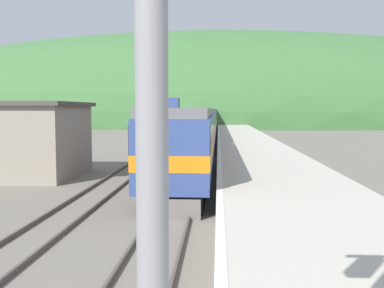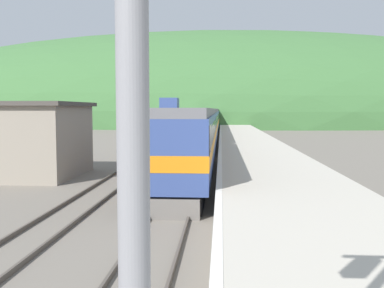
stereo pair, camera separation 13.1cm
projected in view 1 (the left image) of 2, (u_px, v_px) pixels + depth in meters
name	position (u px, v px, depth m)	size (l,w,h in m)	color
track_main	(207.00, 134.00, 70.40)	(1.52, 180.00, 0.16)	#4C443D
track_siding	(182.00, 134.00, 70.63)	(1.51, 180.00, 0.16)	#4C443D
platform	(243.00, 140.00, 50.20)	(5.69, 140.00, 1.06)	#BCB5A5
distant_hills	(213.00, 122.00, 136.59)	(231.99, 104.40, 52.47)	#3D6B38
station_shed	(31.00, 139.00, 26.67)	(5.90, 7.16, 4.44)	gray
express_train_lead_car	(187.00, 141.00, 25.52)	(2.95, 19.54, 4.42)	black
carriage_second	(201.00, 126.00, 46.78)	(2.94, 20.97, 4.06)	black
carriage_third	(207.00, 121.00, 68.52)	(2.94, 20.97, 4.06)	black
carriage_fourth	(210.00, 118.00, 90.27)	(2.94, 20.97, 4.06)	black
siding_train	(179.00, 123.00, 64.98)	(2.90, 41.87, 3.84)	black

